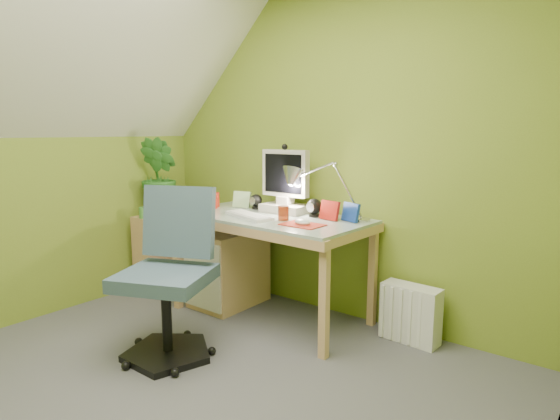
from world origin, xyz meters
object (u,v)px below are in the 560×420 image
Objects in this scene: desk at (270,266)px; radiator at (410,313)px; side_ledge at (159,252)px; task_chair at (165,274)px; potted_plant at (160,176)px; monitor at (285,180)px; desk_lamp at (339,178)px.

radiator is at bearing 15.57° from desk.
side_ledge is 1.30m from task_chair.
monitor is at bearing 12.33° from potted_plant.
side_ledge is 2.14m from radiator.
monitor is at bearing -173.61° from radiator.
monitor reaches higher than side_ledge.
monitor reaches higher than desk.
task_chair is at bearing -130.74° from radiator.
desk_lamp is 1.76m from side_ledge.
desk is 1.14m from side_ledge.
side_ledge is 1.74× the size of radiator.
monitor is 0.46× the size of task_chair.
potted_plant is at bearing 178.82° from desk_lamp.
monitor is at bearing 61.67° from task_chair.
desk_lamp is at bearing 24.11° from desk.
task_chair is (1.04, -0.75, 0.19)m from side_ledge.
desk is 3.78× the size of radiator.
desk is 0.89m from task_chair.
potted_plant is 0.63× the size of task_chair.
desk is at bearing 3.41° from potted_plant.
monitor is 1.15m from task_chair.
monitor is at bearing 14.72° from side_ledge.
potted_plant reaches higher than side_ledge.
desk_lamp reaches higher than radiator.
monitor is 1.16m from potted_plant.
side_ledge is (-1.13, -0.30, -0.67)m from monitor.
side_ledge is at bearing -171.77° from desk.
desk is at bearing -163.28° from radiator.
radiator is (2.11, 0.30, -0.79)m from potted_plant.
desk_lamp is 0.88× the size of side_ledge.
radiator is (0.98, 0.23, -0.19)m from desk.
task_chair reaches higher than desk.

